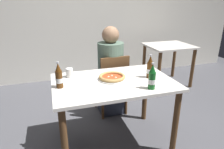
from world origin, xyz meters
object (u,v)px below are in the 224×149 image
at_px(pizza_margherita_near, 113,77).
at_px(napkin_with_cutlery, 131,71).
at_px(dining_table_background, 168,53).
at_px(paper_cup, 69,73).
at_px(diner_seated, 111,73).
at_px(beer_bottle_left, 152,78).
at_px(beer_bottle_center, 59,77).
at_px(dining_table_main, 113,91).
at_px(chair_behind_table, 112,81).
at_px(beer_bottle_right, 150,68).

distance_m(pizza_margherita_near, napkin_with_cutlery, 0.31).
relative_size(pizza_margherita_near, napkin_with_cutlery, 1.28).
xyz_separation_m(dining_table_background, paper_cup, (-1.90, -1.10, 0.21)).
height_order(diner_seated, beer_bottle_left, diner_seated).
distance_m(dining_table_background, beer_bottle_center, 2.44).
relative_size(dining_table_main, pizza_margherita_near, 4.12).
distance_m(diner_seated, paper_cup, 0.75).
height_order(dining_table_main, beer_bottle_center, beer_bottle_center).
bearing_deg(dining_table_background, dining_table_main, -138.03).
relative_size(pizza_margherita_near, paper_cup, 3.07).
bearing_deg(beer_bottle_left, pizza_margherita_near, 128.92).
bearing_deg(pizza_margherita_near, diner_seated, 74.82).
relative_size(chair_behind_table, napkin_with_cutlery, 3.73).
distance_m(beer_bottle_left, beer_bottle_right, 0.29).
distance_m(chair_behind_table, pizza_margherita_near, 0.66).
xyz_separation_m(dining_table_main, beer_bottle_left, (0.27, -0.28, 0.22)).
xyz_separation_m(beer_bottle_left, napkin_with_cutlery, (0.00, 0.48, -0.10)).
distance_m(beer_bottle_center, napkin_with_cutlery, 0.83).
bearing_deg(beer_bottle_center, dining_table_main, 0.70).
relative_size(diner_seated, pizza_margherita_near, 4.15).
xyz_separation_m(diner_seated, beer_bottle_center, (-0.69, -0.67, 0.27)).
xyz_separation_m(chair_behind_table, dining_table_background, (1.32, 0.73, 0.11)).
bearing_deg(chair_behind_table, pizza_margherita_near, 69.87).
height_order(dining_table_main, diner_seated, diner_seated).
bearing_deg(napkin_with_cutlery, chair_behind_table, 103.78).
bearing_deg(beer_bottle_right, dining_table_background, 51.00).
xyz_separation_m(dining_table_main, paper_cup, (-0.41, 0.24, 0.16)).
bearing_deg(diner_seated, beer_bottle_center, -136.20).
relative_size(beer_bottle_right, paper_cup, 2.60).
relative_size(dining_table_main, beer_bottle_center, 4.86).
bearing_deg(beer_bottle_left, dining_table_main, 133.73).
relative_size(dining_table_main, diner_seated, 0.99).
bearing_deg(paper_cup, chair_behind_table, 32.47).
bearing_deg(beer_bottle_right, paper_cup, 161.82).
distance_m(dining_table_background, beer_bottle_left, 2.05).
distance_m(chair_behind_table, beer_bottle_right, 0.76).
distance_m(dining_table_main, paper_cup, 0.50).
bearing_deg(chair_behind_table, paper_cup, 29.19).
relative_size(diner_seated, napkin_with_cutlery, 5.31).
height_order(dining_table_background, napkin_with_cutlery, napkin_with_cutlery).
relative_size(pizza_margherita_near, beer_bottle_center, 1.18).
bearing_deg(chair_behind_table, dining_table_main, 70.68).
bearing_deg(paper_cup, beer_bottle_left, -37.61).
relative_size(dining_table_main, chair_behind_table, 1.41).
height_order(chair_behind_table, beer_bottle_center, beer_bottle_center).
bearing_deg(dining_table_background, beer_bottle_left, -126.86).
bearing_deg(napkin_with_cutlery, beer_bottle_right, -63.39).
xyz_separation_m(chair_behind_table, napkin_with_cutlery, (0.10, -0.41, 0.27)).
distance_m(dining_table_main, napkin_with_cutlery, 0.36).
bearing_deg(napkin_with_cutlery, beer_bottle_center, -165.49).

